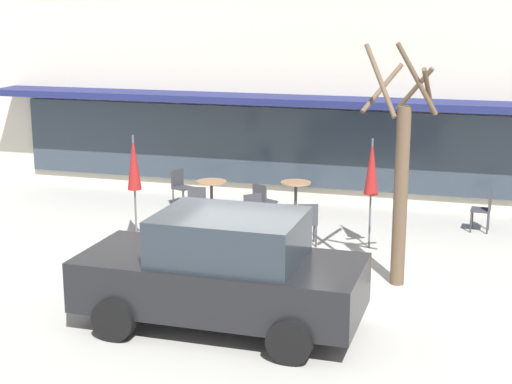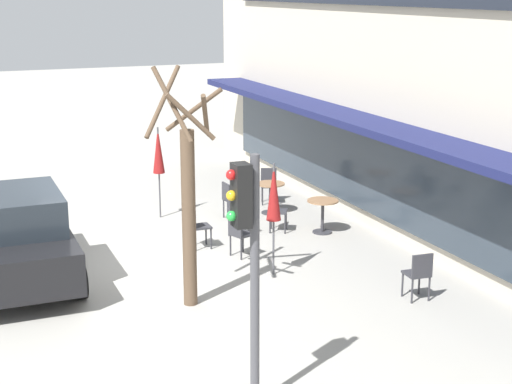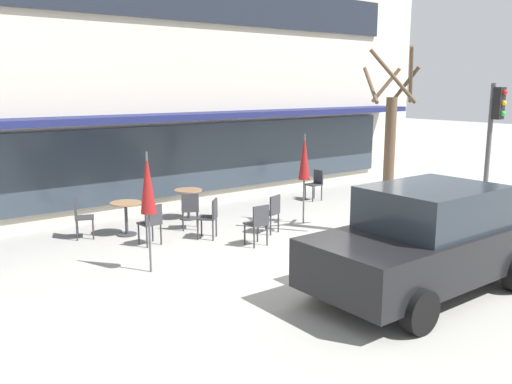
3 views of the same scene
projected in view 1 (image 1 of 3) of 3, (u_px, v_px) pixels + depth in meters
The scene contains 15 objects.
ground_plane at pixel (252, 285), 13.53m from camera, with size 80.00×80.00×0.00m, color #9E9B93.
building_facade at pixel (354, 37), 21.93m from camera, with size 19.70×9.10×7.70m.
cafe_table_near_wall at pixel (212, 191), 18.10m from camera, with size 0.70×0.70×0.76m.
cafe_table_streetside at pixel (296, 192), 18.00m from camera, with size 0.70×0.70×0.76m.
patio_umbrella_green_folded at pixel (134, 164), 15.62m from camera, with size 0.28×0.28×2.20m.
patio_umbrella_cream_folded at pixel (372, 168), 15.22m from camera, with size 0.28×0.28×2.20m.
cafe_chair_0 at pixel (307, 221), 15.60m from camera, with size 0.51×0.51×0.89m.
cafe_chair_1 at pixel (484, 208), 16.59m from camera, with size 0.43×0.43×0.89m.
cafe_chair_2 at pixel (250, 210), 16.42m from camera, with size 0.57×0.57×0.89m.
cafe_chair_3 at pixel (257, 225), 15.26m from camera, with size 0.41×0.41×0.89m.
cafe_chair_4 at pixel (198, 202), 17.07m from camera, with size 0.43×0.43×0.89m.
cafe_chair_5 at pixel (263, 200), 17.26m from camera, with size 0.54×0.54×0.89m.
cafe_chair_6 at pixel (181, 185), 18.68m from camera, with size 0.52×0.52×0.89m.
parked_sedan at pixel (223, 271), 11.57m from camera, with size 4.22×2.05×1.76m.
street_tree at pixel (401, 178), 13.15m from camera, with size 1.28×1.43×4.15m.
Camera 1 is at (3.69, -12.24, 4.71)m, focal length 55.00 mm.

